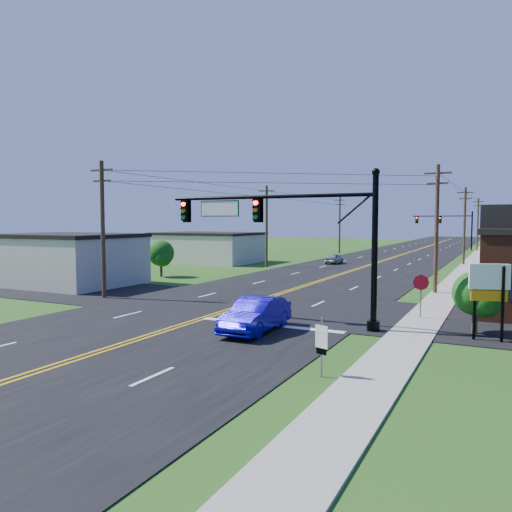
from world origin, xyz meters
The scene contains 21 objects.
ground centered at (0.00, 0.00, 0.00)m, with size 260.00×260.00×0.00m, color #244A15.
road_main centered at (0.00, 50.00, 0.02)m, with size 16.00×220.00×0.04m, color black.
road_cross centered at (0.00, 12.00, 0.02)m, with size 70.00×10.00×0.04m, color black.
sidewalk centered at (10.50, 40.00, 0.04)m, with size 2.00×160.00×0.08m, color gray.
signal_mast_main centered at (4.34, 8.00, 4.75)m, with size 11.30×0.60×7.48m.
signal_mast_far centered at (4.44, 80.00, 4.55)m, with size 10.98×0.60×7.48m.
cream_bldg_near centered at (-17.00, 14.00, 2.06)m, with size 10.20×8.20×4.10m.
cream_bldg_far centered at (-19.00, 38.00, 1.86)m, with size 12.20×9.20×3.70m.
utility_pole_left_a centered at (-9.50, 10.00, 4.72)m, with size 1.80×0.28×9.00m.
utility_pole_left_b centered at (-9.50, 35.00, 4.72)m, with size 1.80×0.28×9.00m.
utility_pole_left_c centered at (-9.50, 62.00, 4.72)m, with size 1.80×0.28×9.00m.
utility_pole_right_a centered at (9.80, 22.00, 4.72)m, with size 1.80×0.28×9.00m.
utility_pole_right_b centered at (9.80, 48.00, 4.72)m, with size 1.80×0.28×9.00m.
utility_pole_right_c centered at (9.80, 78.00, 4.72)m, with size 1.80×0.28×9.00m.
shrub_corner centered at (13.00, 9.50, 1.85)m, with size 2.00×2.00×2.86m.
tree_left centered at (-14.00, 22.00, 2.16)m, with size 2.40×2.40×3.37m.
blue_car centered at (4.02, 5.45, 0.78)m, with size 1.65×4.73×1.56m, color #1007A7.
distant_car centered at (-4.09, 42.38, 0.61)m, with size 1.45×3.61×1.23m, color #A5A5A9.
route_sign centered at (8.89, 0.50, 1.15)m, with size 0.48×0.19×1.98m.
stop_sign centered at (10.29, 11.98, 1.68)m, with size 0.81×0.26×2.34m.
pylon_sign centered at (13.57, 8.23, 2.41)m, with size 1.61×0.64×3.30m.
Camera 1 is at (14.13, -14.71, 5.08)m, focal length 35.00 mm.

